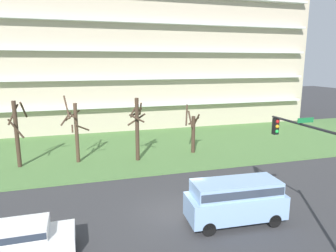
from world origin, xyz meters
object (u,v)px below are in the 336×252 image
object	(u,v)px
tree_far_left	(17,132)
tree_right	(193,131)
tree_center	(137,127)
van_blue_center_left	(235,198)
traffic_signal_mast	(319,160)
sedan_white_near_left	(23,238)
tree_left	(75,129)

from	to	relation	value
tree_far_left	tree_right	size ratio (longest dim) A/B	1.20
tree_center	tree_right	size ratio (longest dim) A/B	1.20
van_blue_center_left	traffic_signal_mast	world-z (taller)	traffic_signal_mast
tree_right	sedan_white_near_left	size ratio (longest dim) A/B	1.05
tree_left	tree_right	distance (m)	10.57
tree_far_left	tree_left	world-z (taller)	tree_left
tree_left	tree_center	distance (m)	5.19
sedan_white_near_left	tree_right	bearing A→B (deg)	44.86
van_blue_center_left	traffic_signal_mast	distance (m)	4.61
sedan_white_near_left	tree_left	bearing A→B (deg)	79.59
tree_left	van_blue_center_left	xyz separation A→B (m)	(8.04, -12.94, -1.55)
tree_left	traffic_signal_mast	world-z (taller)	traffic_signal_mast
tree_left	tree_right	size ratio (longest dim) A/B	1.26
tree_left	sedan_white_near_left	xyz separation A→B (m)	(-2.36, -12.94, -2.07)
tree_left	tree_right	world-z (taller)	tree_left
tree_left	van_blue_center_left	distance (m)	15.31
tree_right	sedan_white_near_left	xyz separation A→B (m)	(-12.90, -12.87, -1.33)
tree_left	van_blue_center_left	size ratio (longest dim) A/B	1.09
tree_right	van_blue_center_left	xyz separation A→B (m)	(-2.50, -12.87, -0.81)
tree_right	traffic_signal_mast	bearing A→B (deg)	-88.97
tree_center	traffic_signal_mast	world-z (taller)	traffic_signal_mast
tree_center	traffic_signal_mast	distance (m)	15.68
tree_right	traffic_signal_mast	size ratio (longest dim) A/B	0.79
tree_far_left	sedan_white_near_left	xyz separation A→B (m)	(2.13, -13.01, -2.13)
van_blue_center_left	tree_left	bearing A→B (deg)	125.05
tree_far_left	traffic_signal_mast	size ratio (longest dim) A/B	0.94
tree_center	van_blue_center_left	distance (m)	12.49
sedan_white_near_left	traffic_signal_mast	size ratio (longest dim) A/B	0.75
tree_right	sedan_white_near_left	world-z (taller)	tree_right
sedan_white_near_left	traffic_signal_mast	world-z (taller)	traffic_signal_mast
tree_center	sedan_white_near_left	xyz separation A→B (m)	(-7.47, -12.03, -2.15)
sedan_white_near_left	traffic_signal_mast	distance (m)	13.80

